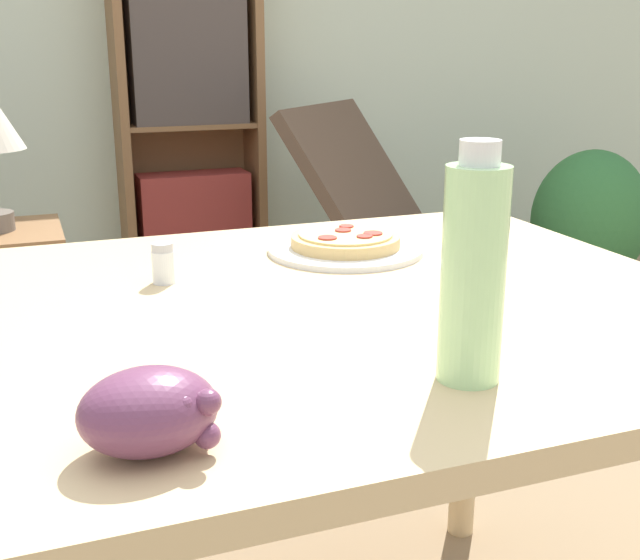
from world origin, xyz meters
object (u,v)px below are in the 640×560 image
Objects in this scene: pizza_on_plate at (345,244)px; grape_bunch at (150,411)px; potted_plant_floor at (589,224)px; lounge_chair_far at (394,262)px; drink_bottle at (473,271)px; salt_shaker at (163,263)px; bookshelf at (190,140)px; side_table at (7,344)px.

grape_bunch reaches higher than pizza_on_plate.
lounge_chair_far is at bearing -178.37° from potted_plant_floor.
salt_shaker is at bearing 117.25° from drink_bottle.
pizza_on_plate is at bearing -139.62° from potted_plant_floor.
salt_shaker is 2.28m from bookshelf.
salt_shaker is (-0.25, 0.48, -0.09)m from drink_bottle.
grape_bunch is at bearing -173.34° from drink_bottle.
grape_bunch reaches higher than potted_plant_floor.
pizza_on_plate is 0.57m from drink_bottle.
pizza_on_plate is at bearing -162.07° from lounge_chair_far.
potted_plant_floor is at bearing 40.38° from pizza_on_plate.
lounge_chair_far reaches higher than salt_shaker.
drink_bottle is 2.28m from lounge_chair_far.
drink_bottle reaches higher than potted_plant_floor.
bookshelf is at bearing 90.04° from lounge_chair_far.
drink_bottle is at bearing -131.99° from potted_plant_floor.
pizza_on_plate is 1.23m from side_table.
potted_plant_floor is (2.19, 2.08, -0.45)m from grape_bunch.
potted_plant_floor is at bearing 48.01° from drink_bottle.
lounge_chair_far reaches higher than side_table.
side_table is at bearing -167.59° from potted_plant_floor.
lounge_chair_far reaches higher than grape_bunch.
pizza_on_plate is at bearing 12.37° from salt_shaker.
pizza_on_plate reaches higher than potted_plant_floor.
lounge_chair_far is 0.64× the size of bookshelf.
salt_shaker is at bearing -169.62° from lounge_chair_far.
grape_bunch reaches higher than side_table.
salt_shaker is at bearing -102.79° from bookshelf.
lounge_chair_far is (0.90, 2.01, -0.60)m from drink_bottle.
lounge_chair_far is 1.56× the size of side_table.
side_table is at bearing 104.35° from salt_shaker.
salt_shaker is at bearing -143.09° from potted_plant_floor.
grape_bunch is 2.81m from bookshelf.
grape_bunch is 0.13× the size of lounge_chair_far.
bookshelf is at bearing 77.21° from salt_shaker.
salt_shaker is 0.04× the size of bookshelf.
grape_bunch is 1.65m from side_table.
grape_bunch is 2.46m from lounge_chair_far.
side_table is (-0.77, -1.17, -0.39)m from bookshelf.
grape_bunch is at bearing -101.25° from salt_shaker.
bookshelf reaches higher than salt_shaker.
potted_plant_floor is at bearing 36.91° from salt_shaker.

